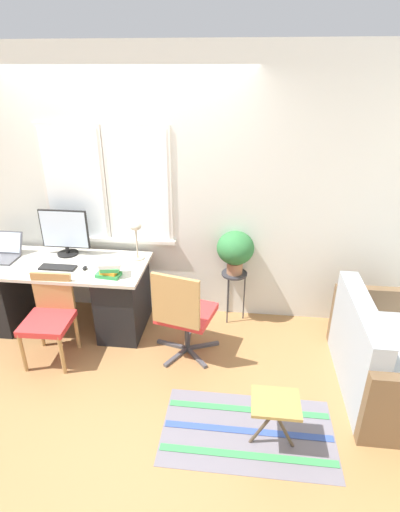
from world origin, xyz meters
The scene contains 16 objects.
ground_plane centered at (0.00, 0.00, 0.00)m, with size 14.00×14.00×0.00m, color #9E7042.
wall_back_with_window centered at (-0.01, 0.81, 1.35)m, with size 9.00×0.12×2.70m.
desk centered at (-0.64, 0.37, 0.38)m, with size 1.76×0.74×0.72m.
laptop centered at (-1.25, 0.43, 0.77)m, with size 0.34×0.34×0.23m.
monitor centered at (-0.62, 0.58, 0.97)m, with size 0.49×0.21×0.48m.
keyboard centered at (-0.59, 0.26, 0.73)m, with size 0.35×0.12×0.02m.
mouse centered at (-0.32, 0.27, 0.74)m, with size 0.04×0.07×0.03m.
desk_lamp centered at (0.12, 0.57, 1.00)m, with size 0.13×0.13×0.39m.
book_stack centered at (-0.03, 0.17, 0.79)m, with size 0.25×0.19×0.14m.
desk_chair_wooden centered at (-0.54, -0.13, 0.43)m, with size 0.43×0.44×0.80m.
office_chair_swivel centered at (0.67, 0.01, 0.47)m, with size 0.62×0.62×0.93m.
couch_loveseat centered at (2.38, -0.21, 0.28)m, with size 0.71×1.29×0.81m.
plant_stand centered at (1.10, 0.68, 0.49)m, with size 0.27×0.27×0.55m.
potted_plant centered at (1.10, 0.68, 0.82)m, with size 0.38×0.38×0.45m.
floor_rug_striped centered at (1.28, -0.82, 0.00)m, with size 1.29×0.73×0.01m.
folding_stool centered at (1.45, -0.91, 0.37)m, with size 0.34×0.29×0.42m.
Camera 1 is at (1.17, -2.98, 2.49)m, focal length 28.00 mm.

